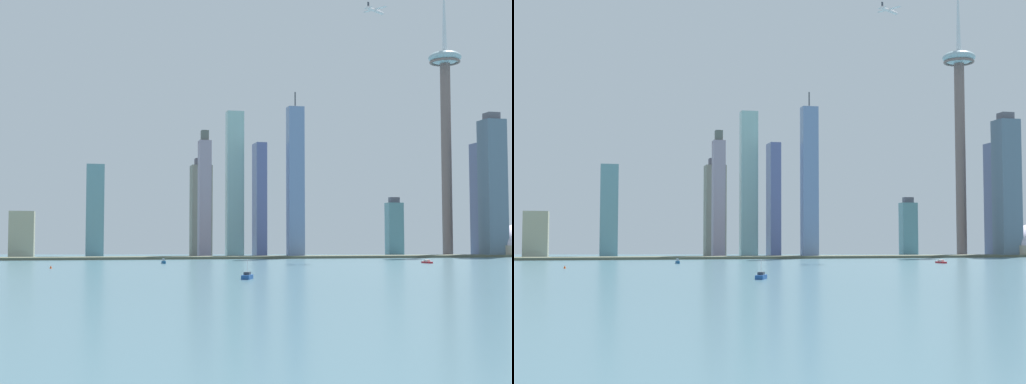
# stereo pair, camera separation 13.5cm
# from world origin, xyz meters

# --- Properties ---
(waterfront_pier) EXTENTS (754.85, 41.32, 2.61)m
(waterfront_pier) POSITION_xyz_m (0.00, 533.33, 1.31)
(waterfront_pier) COLOR #535745
(waterfront_pier) RESTS_ON ground
(observation_tower) EXTENTS (40.65, 40.65, 365.59)m
(observation_tower) POSITION_xyz_m (241.22, 581.23, 186.00)
(observation_tower) COLOR #76605B
(observation_tower) RESTS_ON ground
(skyscraper_0) EXTENTS (25.07, 23.14, 120.21)m
(skyscraper_0) POSITION_xyz_m (-55.00, 648.94, 57.37)
(skyscraper_0) COLOR gray
(skyscraper_0) RESTS_ON ground
(skyscraper_1) EXTENTS (26.94, 22.62, 52.08)m
(skyscraper_1) POSITION_xyz_m (-262.40, 614.07, 26.04)
(skyscraper_1) COLOR #A5A387
(skyscraper_1) RESTS_ON ground
(skyscraper_3) EXTENTS (20.63, 13.14, 175.34)m
(skyscraper_3) POSITION_xyz_m (-18.55, 619.98, 87.67)
(skyscraper_3) COLOR #96C1BC
(skyscraper_3) RESTS_ON ground
(skyscraper_4) EXTENTS (19.88, 25.97, 105.44)m
(skyscraper_4) POSITION_xyz_m (-183.09, 608.53, 52.72)
(skyscraper_4) COLOR #608F9A
(skyscraper_4) RESTS_ON ground
(skyscraper_5) EXTENTS (20.28, 14.29, 74.06)m
(skyscraper_5) POSITION_xyz_m (189.80, 624.31, 34.87)
(skyscraper_5) COLOR slate
(skyscraper_5) RESTS_ON ground
(skyscraper_6) EXTENTS (13.72, 16.13, 146.23)m
(skyscraper_6) POSITION_xyz_m (-60.56, 588.13, 69.41)
(skyscraper_6) COLOR #99899C
(skyscraper_6) RESTS_ON ground
(skyscraper_7) EXTENTS (16.22, 12.84, 194.84)m
(skyscraper_7) POSITION_xyz_m (57.32, 618.35, 88.48)
(skyscraper_7) COLOR slate
(skyscraper_7) RESTS_ON ground
(skyscraper_8) EXTENTS (21.02, 19.49, 138.96)m
(skyscraper_8) POSITION_xyz_m (282.60, 571.70, 69.48)
(skyscraper_8) COLOR slate
(skyscraper_8) RESTS_ON ground
(skyscraper_9) EXTENTS (12.67, 24.73, 134.55)m
(skyscraper_9) POSITION_xyz_m (7.00, 598.25, 67.27)
(skyscraper_9) COLOR slate
(skyscraper_9) RESTS_ON ground
(skyscraper_10) EXTENTS (25.21, 25.84, 171.94)m
(skyscraper_10) POSITION_xyz_m (278.50, 538.65, 83.21)
(skyscraper_10) COLOR slate
(skyscraper_10) RESTS_ON ground
(skyscraper_11) EXTENTS (17.83, 13.50, 186.75)m
(skyscraper_11) POSITION_xyz_m (35.11, 543.13, 84.92)
(skyscraper_11) COLOR #6881AC
(skyscraper_11) RESTS_ON ground
(boat_0) EXTENTS (4.81, 15.61, 3.21)m
(boat_0) POSITION_xyz_m (97.18, 347.52, 1.16)
(boat_0) COLOR #B21E26
(boat_0) RESTS_ON ground
(boat_2) EXTENTS (3.07, 7.78, 4.55)m
(boat_2) POSITION_xyz_m (-128.35, 389.50, 1.67)
(boat_2) COLOR #195387
(boat_2) RESTS_ON ground
(boat_5) EXTENTS (9.08, 13.76, 10.56)m
(boat_5) POSITION_xyz_m (-111.41, 135.95, 1.47)
(boat_5) COLOR #1E498E
(boat_5) RESTS_ON ground
(channel_buoy_2) EXTENTS (1.91, 1.91, 2.19)m
(channel_buoy_2) POSITION_xyz_m (-218.56, 304.25, 1.09)
(channel_buoy_2) COLOR #E54C19
(channel_buoy_2) RESTS_ON ground
(airplane) EXTENTS (26.90, 26.47, 8.26)m
(airplane) POSITION_xyz_m (101.14, 466.87, 262.00)
(airplane) COLOR silver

